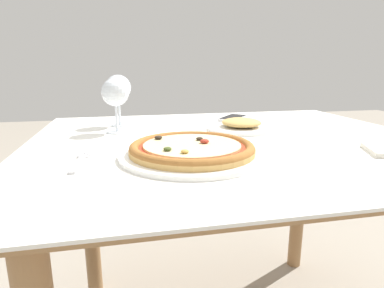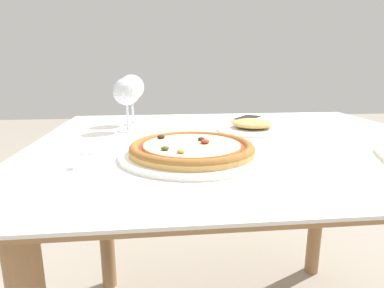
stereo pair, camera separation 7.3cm
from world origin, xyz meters
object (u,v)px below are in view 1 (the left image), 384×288
Objects in this scene: dining_table at (233,169)px; pizza_plate at (192,150)px; fork at (81,160)px; side_plate at (241,125)px; cell_phone at (233,118)px; wine_glass_far_right at (115,94)px; wine_glass_far_left at (118,89)px.

dining_table is 3.42× the size of pizza_plate.
dining_table is 0.44m from fork.
side_plate is at bearing 29.11° from fork.
fork is 0.69m from cell_phone.
wine_glass_far_right is 0.76× the size of side_plate.
side_plate is at bearing 60.31° from dining_table.
pizza_plate reaches higher than cell_phone.
dining_table is 6.55× the size of wine_glass_far_left.
pizza_plate is 0.25m from fork.
pizza_plate is at bearing -128.77° from side_plate.
fork reaches higher than dining_table.
cell_phone is (0.11, 0.31, 0.10)m from dining_table.
fork is 0.54m from side_plate.
cell_phone is 0.20m from side_plate.
wine_glass_far_left reaches higher than wine_glass_far_right.
fork is 1.02× the size of wine_glass_far_right.
wine_glass_far_right is at bearing -159.85° from cell_phone.
pizza_plate is at bearing -69.25° from wine_glass_far_left.
pizza_plate is 0.55m from cell_phone.
wine_glass_far_left is 0.45m from cell_phone.
wine_glass_far_left reaches higher than cell_phone.
dining_table is 0.47m from wine_glass_far_left.
pizza_plate is 0.36m from side_plate.
cell_phone is at bearing 20.15° from wine_glass_far_right.
side_plate is (-0.04, -0.20, 0.01)m from cell_phone.
dining_table is 7.32× the size of cell_phone.
wine_glass_far_right reaches higher than dining_table.
dining_table is 0.42m from wine_glass_far_right.
side_plate is (0.39, -0.15, -0.11)m from wine_glass_far_left.
wine_glass_far_left is at bearing 85.99° from wine_glass_far_right.
wine_glass_far_right is (-0.17, 0.32, 0.10)m from pizza_plate.
side_plate reaches higher than cell_phone.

